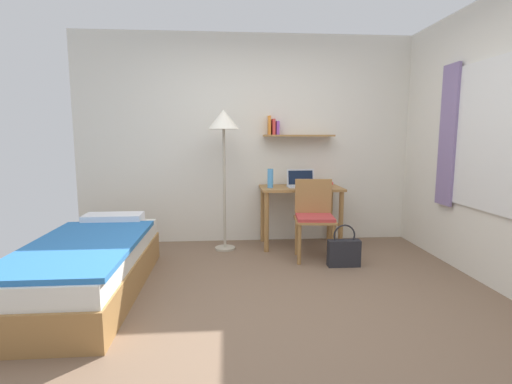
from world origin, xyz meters
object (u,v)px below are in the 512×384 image
object	(u,v)px
water_bottle	(270,178)
desk_chair	(314,215)
book_stack	(323,184)
handbag	(344,252)
bed	(89,266)
standing_lamp	(224,128)
laptop	(301,182)
desk	(300,198)

from	to	relation	value
water_bottle	desk_chair	bearing A→B (deg)	-46.16
book_stack	handbag	size ratio (longest dim) A/B	0.57
water_bottle	bed	bearing A→B (deg)	-143.51
standing_lamp	handbag	bearing A→B (deg)	-30.10
bed	standing_lamp	xyz separation A→B (m)	(1.16, 1.22, 1.20)
bed	laptop	world-z (taller)	laptop
laptop	desk	bearing A→B (deg)	-157.05
desk_chair	standing_lamp	size ratio (longest dim) A/B	0.53
laptop	handbag	distance (m)	1.07
laptop	water_bottle	size ratio (longest dim) A/B	1.50
desk_chair	book_stack	world-z (taller)	desk_chair
desk	handbag	size ratio (longest dim) A/B	2.20
bed	laptop	size ratio (longest dim) A/B	5.87
desk_chair	book_stack	distance (m)	0.65
book_stack	laptop	bearing A→B (deg)	-172.12
desk	desk_chair	distance (m)	0.52
standing_lamp	desk_chair	bearing A→B (deg)	-22.74
laptop	handbag	xyz separation A→B (m)	(0.30, -0.81, -0.64)
standing_lamp	water_bottle	bearing A→B (deg)	4.24
book_stack	desk	bearing A→B (deg)	-171.82
bed	desk_chair	world-z (taller)	desk_chair
desk_chair	laptop	distance (m)	0.59
bed	handbag	xyz separation A→B (m)	(2.40, 0.51, -0.09)
bed	book_stack	world-z (taller)	book_stack
handbag	water_bottle	bearing A→B (deg)	132.17
desk	standing_lamp	size ratio (longest dim) A/B	0.60
bed	desk_chair	size ratio (longest dim) A/B	2.30
handbag	standing_lamp	bearing A→B (deg)	149.90
desk_chair	handbag	distance (m)	0.52
water_bottle	desk	bearing A→B (deg)	7.24
bed	book_stack	size ratio (longest dim) A/B	7.84
desk	desk_chair	world-z (taller)	desk_chair
handbag	bed	bearing A→B (deg)	-168.02
bed	water_bottle	size ratio (longest dim) A/B	8.80
desk_chair	standing_lamp	xyz separation A→B (m)	(-0.99, 0.41, 0.95)
standing_lamp	laptop	distance (m)	1.14
standing_lamp	handbag	xyz separation A→B (m)	(1.24, -0.72, -1.28)
bed	water_bottle	xyz separation A→B (m)	(1.71, 1.27, 0.61)
book_stack	bed	bearing A→B (deg)	-150.31
desk	water_bottle	bearing A→B (deg)	-172.76
bed	handbag	bearing A→B (deg)	11.98
laptop	handbag	bearing A→B (deg)	-69.50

